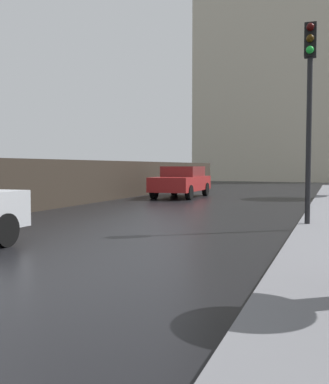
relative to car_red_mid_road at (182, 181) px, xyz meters
name	(u,v)px	position (x,y,z in m)	size (l,w,h in m)	color
car_red_mid_road	(182,181)	(0.00, 0.00, 0.00)	(1.95, 4.51, 1.46)	maroon
traffic_light	(310,86)	(6.20, -9.47, 2.50)	(0.26, 0.39, 4.53)	black
distant_tower	(278,40)	(0.99, 28.22, 13.68)	(15.87, 12.02, 33.98)	beige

